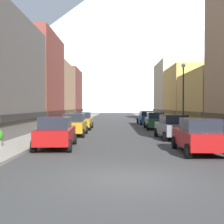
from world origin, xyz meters
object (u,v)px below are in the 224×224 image
Objects in this scene: car_right_1 at (173,127)px; car_right_0 at (199,136)px; car_left_0 at (56,132)px; car_right_3 at (146,118)px; car_left_2 at (82,121)px; streetlamp_right at (183,87)px; car_right_2 at (155,121)px; car_left_1 at (74,125)px.

car_right_0 is at bearing -90.03° from car_right_1.
car_left_0 is at bearing 166.99° from car_right_0.
car_right_3 is (-0.00, 17.90, 0.00)m from car_right_1.
car_left_2 is at bearing -131.12° from car_right_3.
car_left_0 is 1.00× the size of car_right_1.
car_left_2 and car_right_1 have the same top height.
car_right_3 is at bearing 71.57° from car_left_0.
car_right_3 is 0.76× the size of streetlamp_right.
car_left_0 is 16.09m from car_right_2.
car_right_0 and car_right_3 have the same top height.
car_left_1 is 17.16m from car_right_3.
car_left_1 and car_right_0 have the same top height.
car_right_1 is at bearing 89.97° from car_right_0.
car_left_1 is 0.99× the size of car_right_3.
car_left_0 is 1.01× the size of car_left_1.
car_left_2 is at bearing 90.01° from car_left_0.
car_right_3 is at bearing 63.69° from car_left_1.
car_left_0 and car_left_2 have the same top height.
car_right_1 is 9.27m from car_right_2.
car_right_1 and car_right_2 have the same top height.
car_left_1 is at bearing -174.48° from streetlamp_right.
streetlamp_right reaches higher than car_left_1.
car_left_1 is at bearing -90.00° from car_left_2.
car_left_2 is at bearing 90.00° from car_left_1.
car_left_1 is 1.00× the size of car_left_2.
car_right_1 is 1.01× the size of car_right_2.
car_left_1 is 10.17m from car_right_2.
car_right_1 is at bearing -18.34° from car_left_1.
car_right_1 is at bearing 32.86° from car_left_0.
car_right_0 is (7.60, -9.18, 0.00)m from car_left_1.
car_right_0 is at bearing -90.00° from car_right_2.
car_left_0 and car_right_1 have the same top height.
car_left_0 is 1.02× the size of car_left_2.
car_left_2 is 11.56m from car_right_3.
car_left_0 is 1.01× the size of car_right_2.
car_left_0 is 1.00× the size of car_right_3.
car_left_1 and car_right_3 have the same top height.
car_left_2 is 7.60m from car_right_2.
car_right_2 is (7.60, 14.18, 0.00)m from car_left_0.
car_right_0 is at bearing -50.39° from car_left_1.
car_right_2 is at bearing 41.62° from car_left_1.
car_right_3 is (0.00, 8.63, 0.00)m from car_right_2.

